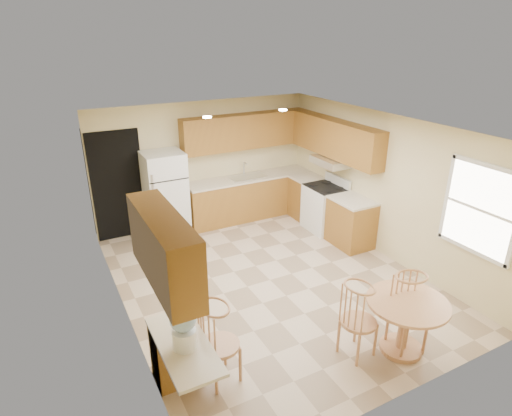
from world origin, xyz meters
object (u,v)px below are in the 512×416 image
chair_table_b (416,312)px  dining_table (405,319)px  water_crock (184,327)px  stove (325,208)px  chair_desk (223,340)px  refrigerator (166,195)px  chair_table_a (365,317)px

chair_table_b → dining_table: bearing=-54.0°
dining_table → water_crock: size_ratio=1.78×
stove → chair_table_b: bearing=-109.2°
dining_table → chair_desk: 2.28m
refrigerator → stove: bearing=-23.0°
dining_table → chair_desk: bearing=166.8°
chair_desk → chair_table_b: bearing=66.0°
dining_table → stove: bearing=69.5°
chair_desk → water_crock: (-0.45, -0.07, 0.40)m
refrigerator → stove: 3.14m
refrigerator → chair_table_a: bearing=-76.7°
chair_desk → water_crock: bearing=-89.7°
dining_table → chair_desk: (-2.21, 0.52, 0.14)m
dining_table → chair_table_b: (0.05, -0.10, 0.15)m
chair_table_a → refrigerator: bearing=-175.4°
chair_table_b → water_crock: (-2.71, 0.55, 0.39)m
refrigerator → chair_table_b: 4.99m
dining_table → water_crock: water_crock is taller
dining_table → chair_table_b: chair_table_b is taller
dining_table → chair_desk: size_ratio=0.97×
chair_table_a → water_crock: 2.18m
dining_table → refrigerator: bearing=109.3°
stove → chair_desk: (-3.47, -2.86, 0.15)m
refrigerator → water_crock: size_ratio=3.01×
stove → water_crock: (-3.92, -2.93, 0.55)m
chair_table_b → chair_desk: size_ratio=1.01×
refrigerator → stove: (2.88, -1.22, -0.37)m
water_crock → chair_desk: bearing=9.0°
stove → refrigerator: bearing=157.0°
chair_table_b → water_crock: water_crock is taller
stove → chair_table_a: 3.73m
chair_table_a → chair_table_b: size_ratio=0.97×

